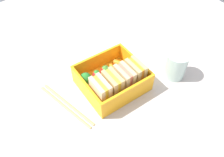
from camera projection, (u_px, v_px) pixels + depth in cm
name	position (u px, v px, depth cm)	size (l,w,h in cm)	color
ground_plane	(112.00, 87.00, 59.30)	(120.00, 120.00, 2.00)	beige
bento_tray	(112.00, 84.00, 58.09)	(15.78, 14.46, 1.20)	#F7A118
bento_rim	(112.00, 76.00, 55.89)	(15.78, 14.46, 4.61)	#F7A118
sandwich_left	(135.00, 72.00, 55.66)	(2.95, 5.70, 6.34)	tan
sandwich_center_left	(124.00, 78.00, 54.36)	(2.95, 5.70, 6.34)	#D2B681
sandwich_center	(113.00, 84.00, 53.05)	(2.95, 5.70, 6.34)	tan
sandwich_center_right	(101.00, 91.00, 51.75)	(2.95, 5.70, 6.34)	beige
carrot_stick_far_left	(121.00, 64.00, 60.89)	(1.50, 1.50, 4.84)	orange
carrot_stick_left	(113.00, 69.00, 59.92)	(1.06, 1.06, 3.76)	orange
strawberry_far_left	(106.00, 71.00, 58.02)	(2.98, 2.98, 3.58)	red
strawberry_left	(97.00, 75.00, 57.60)	(2.41, 2.41, 3.01)	red
broccoli_floret	(86.00, 79.00, 55.23)	(3.00, 3.00, 4.07)	#8EC462
chopstick_pair	(66.00, 105.00, 54.02)	(6.24, 18.06, 0.70)	tan
drinking_glass	(176.00, 65.00, 58.22)	(5.87, 5.87, 7.47)	silver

